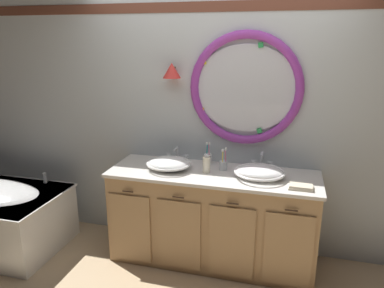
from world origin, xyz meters
TOP-DOWN VIEW (x-y plane):
  - ground_plane at (0.00, 0.00)m, footprint 14.00×14.00m
  - back_wall_assembly at (0.02, 0.59)m, footprint 6.40×0.26m
  - vanity_counter at (0.05, 0.24)m, footprint 1.90×0.65m
  - sink_basin_left at (-0.36, 0.22)m, footprint 0.41×0.41m
  - sink_basin_right at (0.46, 0.22)m, footprint 0.44×0.44m
  - faucet_set_left at (-0.36, 0.47)m, footprint 0.24×0.13m
  - faucet_set_right at (0.46, 0.47)m, footprint 0.21×0.12m
  - toothbrush_holder_left at (-0.05, 0.44)m, footprint 0.08×0.08m
  - toothbrush_holder_right at (0.12, 0.33)m, footprint 0.08×0.08m
  - soap_dispenser at (-0.01, 0.23)m, footprint 0.07×0.07m
  - folded_hand_towel at (0.81, 0.06)m, footprint 0.20×0.12m

SIDE VIEW (x-z plane):
  - ground_plane at x=0.00m, z-range 0.00..0.00m
  - vanity_counter at x=0.05m, z-range 0.00..0.89m
  - folded_hand_towel at x=0.81m, z-range 0.88..0.92m
  - toothbrush_holder_right at x=0.12m, z-range 0.83..1.04m
  - sink_basin_right at x=0.46m, z-range 0.89..0.99m
  - sink_basin_left at x=-0.36m, z-range 0.89..1.00m
  - faucet_set_left at x=-0.36m, z-range 0.87..1.02m
  - toothbrush_holder_left at x=-0.05m, z-range 0.83..1.06m
  - faucet_set_right at x=0.46m, z-range 0.87..1.02m
  - soap_dispenser at x=-0.01m, z-range 0.87..1.05m
  - back_wall_assembly at x=0.02m, z-range 0.03..2.63m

